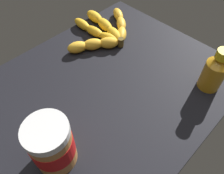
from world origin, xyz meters
TOP-DOWN VIEW (x-y plane):
  - ground_plane at (0.00, 0.00)cm, footprint 70.79×58.47cm
  - banana_bunch at (14.46, 17.46)cm, footprint 30.49×22.45cm
  - peanut_butter_jar at (-24.18, -7.67)cm, footprint 9.19×9.19cm
  - honey_bottle at (19.32, -20.99)cm, footprint 6.09×6.09cm

SIDE VIEW (x-z plane):
  - ground_plane at x=0.00cm, z-range -3.76..0.00cm
  - banana_bunch at x=14.46cm, z-range -0.12..3.61cm
  - honey_bottle at x=19.32cm, z-range -0.71..12.46cm
  - peanut_butter_jar at x=-24.18cm, z-range -0.09..13.11cm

